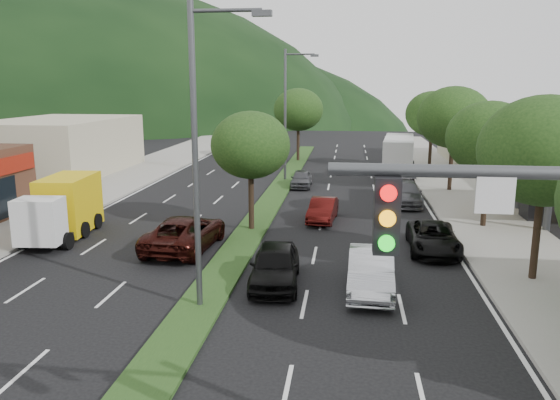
# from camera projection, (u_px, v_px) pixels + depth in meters

# --- Properties ---
(sidewalk_right) EXTENTS (5.00, 90.00, 0.15)m
(sidewalk_right) POSITION_uv_depth(u_px,v_px,m) (472.00, 206.00, 33.49)
(sidewalk_right) COLOR gray
(sidewalk_right) RESTS_ON ground
(sidewalk_left) EXTENTS (6.00, 90.00, 0.15)m
(sidewalk_left) POSITION_uv_depth(u_px,v_px,m) (79.00, 196.00, 36.59)
(sidewalk_left) COLOR gray
(sidewalk_left) RESTS_ON ground
(median) EXTENTS (1.60, 56.00, 0.12)m
(median) POSITION_uv_depth(u_px,v_px,m) (277.00, 192.00, 37.93)
(median) COLOR #1C3C16
(median) RESTS_ON ground
(bldg_left_far) EXTENTS (9.00, 14.00, 4.60)m
(bldg_left_far) POSITION_uv_depth(u_px,v_px,m) (61.00, 147.00, 45.60)
(bldg_left_far) COLOR #B2A98D
(bldg_left_far) RESTS_ON ground
(bldg_right_far) EXTENTS (10.00, 16.00, 5.20)m
(bldg_right_far) POSITION_uv_depth(u_px,v_px,m) (507.00, 137.00, 50.55)
(bldg_right_far) COLOR #B2A98D
(bldg_right_far) RESTS_ON ground
(tree_r_b) EXTENTS (4.80, 4.80, 6.94)m
(tree_r_b) POSITION_uv_depth(u_px,v_px,m) (545.00, 151.00, 19.90)
(tree_r_b) COLOR black
(tree_r_b) RESTS_ON sidewalk_right
(tree_r_c) EXTENTS (4.40, 4.40, 6.48)m
(tree_r_c) POSITION_uv_depth(u_px,v_px,m) (490.00, 138.00, 27.72)
(tree_r_c) COLOR black
(tree_r_c) RESTS_ON sidewalk_right
(tree_r_d) EXTENTS (5.00, 5.00, 7.17)m
(tree_r_d) POSITION_uv_depth(u_px,v_px,m) (454.00, 117.00, 37.34)
(tree_r_d) COLOR black
(tree_r_d) RESTS_ON sidewalk_right
(tree_r_e) EXTENTS (4.60, 4.60, 6.71)m
(tree_r_e) POSITION_uv_depth(u_px,v_px,m) (432.00, 114.00, 47.10)
(tree_r_e) COLOR black
(tree_r_e) RESTS_ON sidewalk_right
(tree_med_near) EXTENTS (4.00, 4.00, 6.02)m
(tree_med_near) POSITION_uv_depth(u_px,v_px,m) (251.00, 145.00, 27.31)
(tree_med_near) COLOR black
(tree_med_near) RESTS_ON median
(tree_med_far) EXTENTS (4.80, 4.80, 6.94)m
(tree_med_far) POSITION_uv_depth(u_px,v_px,m) (298.00, 110.00, 52.42)
(tree_med_far) COLOR black
(tree_med_far) RESTS_ON median
(streetlight_near) EXTENTS (2.60, 0.25, 10.00)m
(streetlight_near) POSITION_uv_depth(u_px,v_px,m) (201.00, 143.00, 17.34)
(streetlight_near) COLOR #47494C
(streetlight_near) RESTS_ON ground
(streetlight_mid) EXTENTS (2.60, 0.25, 10.00)m
(streetlight_mid) POSITION_uv_depth(u_px,v_px,m) (288.00, 109.00, 41.60)
(streetlight_mid) COLOR #47494C
(streetlight_mid) RESTS_ON ground
(sedan_silver) EXTENTS (1.75, 4.65, 1.52)m
(sedan_silver) POSITION_uv_depth(u_px,v_px,m) (371.00, 271.00, 19.86)
(sedan_silver) COLOR #B6B9BF
(sedan_silver) RESTS_ON ground
(suv_maroon) EXTENTS (2.92, 5.77, 1.56)m
(suv_maroon) POSITION_uv_depth(u_px,v_px,m) (185.00, 232.00, 24.94)
(suv_maroon) COLOR black
(suv_maroon) RESTS_ON ground
(car_queue_a) EXTENTS (2.07, 4.55, 1.51)m
(car_queue_a) POSITION_uv_depth(u_px,v_px,m) (275.00, 265.00, 20.49)
(car_queue_a) COLOR black
(car_queue_a) RESTS_ON ground
(car_queue_b) EXTENTS (2.12, 4.88, 1.40)m
(car_queue_b) POSITION_uv_depth(u_px,v_px,m) (405.00, 193.00, 34.30)
(car_queue_b) COLOR #4A4A4F
(car_queue_b) RESTS_ON ground
(car_queue_c) EXTENTS (1.67, 3.93, 1.26)m
(car_queue_c) POSITION_uv_depth(u_px,v_px,m) (323.00, 210.00, 30.06)
(car_queue_c) COLOR #420C0B
(car_queue_c) RESTS_ON ground
(car_queue_d) EXTENTS (2.25, 4.69, 1.29)m
(car_queue_d) POSITION_uv_depth(u_px,v_px,m) (433.00, 238.00, 24.57)
(car_queue_d) COLOR black
(car_queue_d) RESTS_ON ground
(car_queue_e) EXTENTS (1.49, 3.64, 1.24)m
(car_queue_e) POSITION_uv_depth(u_px,v_px,m) (301.00, 179.00, 40.02)
(car_queue_e) COLOR #47484B
(car_queue_e) RESTS_ON ground
(box_truck) EXTENTS (2.74, 6.06, 2.90)m
(box_truck) POSITION_uv_depth(u_px,v_px,m) (64.00, 209.00, 26.91)
(box_truck) COLOR silver
(box_truck) RESTS_ON ground
(motorhome) EXTENTS (3.32, 8.39, 3.14)m
(motorhome) POSITION_uv_depth(u_px,v_px,m) (399.00, 155.00, 44.98)
(motorhome) COLOR silver
(motorhome) RESTS_ON ground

